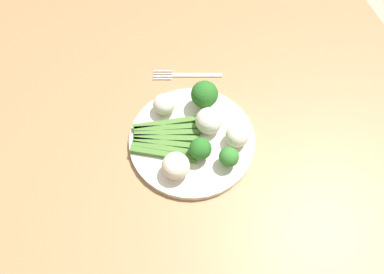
# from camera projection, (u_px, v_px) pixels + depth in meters

# --- Properties ---
(ground_plane) EXTENTS (6.00, 6.00, 0.02)m
(ground_plane) POSITION_uv_depth(u_px,v_px,m) (206.00, 252.00, 1.39)
(ground_plane) COLOR #B7A88E
(dining_table) EXTENTS (1.35, 1.08, 0.75)m
(dining_table) POSITION_uv_depth(u_px,v_px,m) (217.00, 186.00, 0.81)
(dining_table) COLOR #9E754C
(dining_table) RESTS_ON ground_plane
(plate) EXTENTS (0.27, 0.27, 0.01)m
(plate) POSITION_uv_depth(u_px,v_px,m) (192.00, 140.00, 0.76)
(plate) COLOR silver
(plate) RESTS_ON dining_table
(asparagus_bundle) EXTENTS (0.12, 0.15, 0.01)m
(asparagus_bundle) POSITION_uv_depth(u_px,v_px,m) (166.00, 139.00, 0.74)
(asparagus_bundle) COLOR #47752D
(asparagus_bundle) RESTS_ON plate
(broccoli_right) EXTENTS (0.04, 0.04, 0.05)m
(broccoli_right) POSITION_uv_depth(u_px,v_px,m) (200.00, 149.00, 0.70)
(broccoli_right) COLOR #568E33
(broccoli_right) RESTS_ON plate
(broccoli_outer_edge) EXTENTS (0.04, 0.04, 0.05)m
(broccoli_outer_edge) POSITION_uv_depth(u_px,v_px,m) (228.00, 155.00, 0.70)
(broccoli_outer_edge) COLOR #609E3D
(broccoli_outer_edge) RESTS_ON plate
(broccoli_back) EXTENTS (0.06, 0.06, 0.07)m
(broccoli_back) POSITION_uv_depth(u_px,v_px,m) (204.00, 95.00, 0.76)
(broccoli_back) COLOR #568E33
(broccoli_back) RESTS_ON plate
(cauliflower_near_center) EXTENTS (0.06, 0.06, 0.06)m
(cauliflower_near_center) POSITION_uv_depth(u_px,v_px,m) (208.00, 121.00, 0.74)
(cauliflower_near_center) COLOR white
(cauliflower_near_center) RESTS_ON plate
(cauliflower_left) EXTENTS (0.06, 0.06, 0.06)m
(cauliflower_left) POSITION_uv_depth(u_px,v_px,m) (176.00, 166.00, 0.69)
(cauliflower_left) COLOR white
(cauliflower_left) RESTS_ON plate
(cauliflower_back_right) EXTENTS (0.05, 0.05, 0.05)m
(cauliflower_back_right) POSITION_uv_depth(u_px,v_px,m) (237.00, 136.00, 0.72)
(cauliflower_back_right) COLOR silver
(cauliflower_back_right) RESTS_ON plate
(cauliflower_edge) EXTENTS (0.05, 0.05, 0.05)m
(cauliflower_edge) POSITION_uv_depth(u_px,v_px,m) (164.00, 104.00, 0.76)
(cauliflower_edge) COLOR white
(cauliflower_edge) RESTS_ON plate
(fork) EXTENTS (0.06, 0.16, 0.00)m
(fork) POSITION_uv_depth(u_px,v_px,m) (186.00, 75.00, 0.85)
(fork) COLOR silver
(fork) RESTS_ON dining_table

